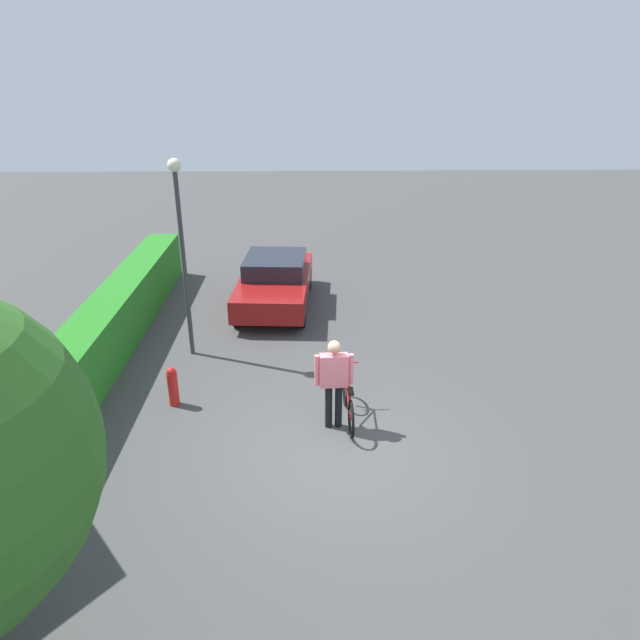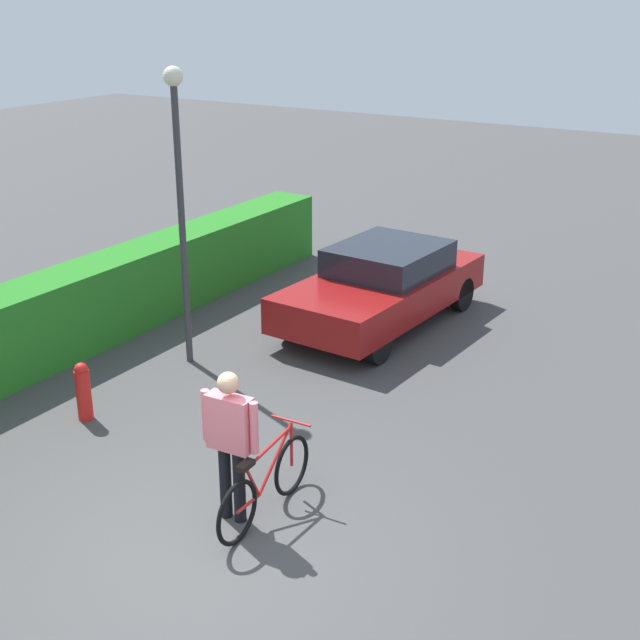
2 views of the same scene
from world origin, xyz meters
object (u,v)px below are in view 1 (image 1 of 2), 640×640
object	(u,v)px
bicycle	(348,401)
fire_hydrant	(173,386)
parked_car_near	(275,281)
person_rider	(334,377)
street_lamp	(181,234)

from	to	relation	value
bicycle	fire_hydrant	distance (m)	3.39
parked_car_near	bicycle	xyz separation A→B (m)	(-5.76, -1.61, -0.31)
bicycle	person_rider	world-z (taller)	person_rider
person_rider	parked_car_near	bearing A→B (deg)	12.57
person_rider	street_lamp	world-z (taller)	street_lamp
parked_car_near	street_lamp	size ratio (longest dim) A/B	0.98
bicycle	street_lamp	size ratio (longest dim) A/B	0.40
parked_car_near	person_rider	xyz separation A→B (m)	(-5.98, -1.33, 0.32)
street_lamp	fire_hydrant	size ratio (longest dim) A/B	5.40
bicycle	street_lamp	world-z (taller)	street_lamp
street_lamp	fire_hydrant	xyz separation A→B (m)	(-2.21, -0.05, -2.40)
bicycle	person_rider	bearing A→B (deg)	128.46
person_rider	fire_hydrant	distance (m)	3.22
bicycle	street_lamp	distance (m)	5.02
fire_hydrant	person_rider	bearing A→B (deg)	-104.91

